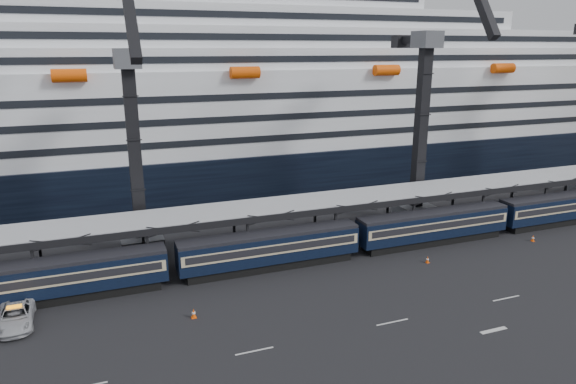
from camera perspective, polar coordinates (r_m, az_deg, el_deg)
ground at (r=48.83m, az=11.03°, el=-11.40°), size 260.00×260.00×0.00m
lane_markings at (r=49.79m, az=22.48°, el=-11.81°), size 111.00×4.27×0.02m
train at (r=54.11m, az=1.37°, el=-5.77°), size 133.05×3.00×4.05m
canopy at (r=58.34m, az=4.16°, el=-1.03°), size 130.00×6.25×5.53m
cruise_ship at (r=86.20m, az=-5.43°, el=9.21°), size 214.09×28.84×34.00m
crane_dark_near at (r=56.28m, az=-16.69°, el=4.72°), size 4.50×17.75×35.08m
crane_dark_mid at (r=67.12m, az=14.82°, el=7.79°), size 4.50×18.24×39.64m
pickup_truck at (r=48.68m, az=-28.01°, el=-12.11°), size 2.88×5.91×1.62m
traffic_cone_c at (r=45.21m, az=-10.44°, el=-13.10°), size 0.44×0.44×0.87m
traffic_cone_d at (r=56.88m, az=15.25°, el=-7.24°), size 0.37×0.37×0.74m
traffic_cone_e at (r=67.31m, az=25.57°, el=-4.64°), size 0.38×0.38×0.77m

